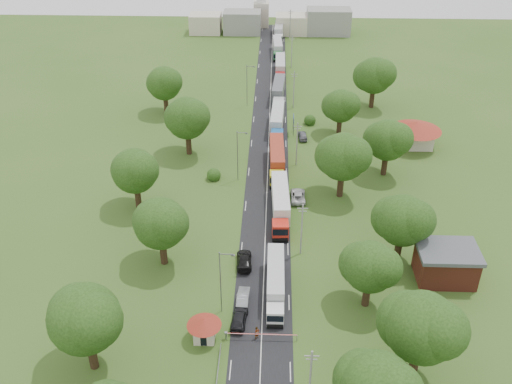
{
  "coord_description": "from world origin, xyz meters",
  "views": [
    {
      "loc": [
        1.15,
        -76.64,
        54.13
      ],
      "look_at": [
        -1.79,
        5.85,
        3.0
      ],
      "focal_mm": 40.0,
      "sensor_mm": 36.0,
      "label": 1
    }
  ],
  "objects_px": {
    "guard_booth": "(204,326)",
    "info_sign": "(294,121)",
    "car_lane_mid": "(243,297)",
    "pedestrian_near": "(257,333)",
    "car_lane_front": "(239,318)",
    "truck_0": "(276,282)",
    "boom_barrier": "(251,335)"
  },
  "relations": [
    {
      "from": "car_lane_mid",
      "to": "pedestrian_near",
      "type": "xyz_separation_m",
      "value": [
        2.11,
        -6.78,
        0.19
      ]
    },
    {
      "from": "guard_booth",
      "to": "pedestrian_near",
      "type": "distance_m",
      "value": 6.73
    },
    {
      "from": "car_lane_mid",
      "to": "pedestrian_near",
      "type": "distance_m",
      "value": 7.11
    },
    {
      "from": "truck_0",
      "to": "car_lane_front",
      "type": "distance_m",
      "value": 7.72
    },
    {
      "from": "boom_barrier",
      "to": "car_lane_front",
      "type": "relative_size",
      "value": 1.9
    },
    {
      "from": "info_sign",
      "to": "car_lane_front",
      "type": "distance_m",
      "value": 57.71
    },
    {
      "from": "boom_barrier",
      "to": "car_lane_mid",
      "type": "relative_size",
      "value": 2.04
    },
    {
      "from": "info_sign",
      "to": "truck_0",
      "type": "bearing_deg",
      "value": -93.92
    },
    {
      "from": "pedestrian_near",
      "to": "car_lane_front",
      "type": "bearing_deg",
      "value": 90.29
    },
    {
      "from": "guard_booth",
      "to": "car_lane_mid",
      "type": "height_order",
      "value": "guard_booth"
    },
    {
      "from": "pedestrian_near",
      "to": "info_sign",
      "type": "bearing_deg",
      "value": 42.87
    },
    {
      "from": "guard_booth",
      "to": "truck_0",
      "type": "height_order",
      "value": "truck_0"
    },
    {
      "from": "info_sign",
      "to": "car_lane_front",
      "type": "height_order",
      "value": "info_sign"
    },
    {
      "from": "car_lane_front",
      "to": "pedestrian_near",
      "type": "bearing_deg",
      "value": 136.99
    },
    {
      "from": "truck_0",
      "to": "car_lane_mid",
      "type": "relative_size",
      "value": 3.02
    },
    {
      "from": "car_lane_front",
      "to": "truck_0",
      "type": "bearing_deg",
      "value": -122.91
    },
    {
      "from": "car_lane_mid",
      "to": "truck_0",
      "type": "bearing_deg",
      "value": -154.13
    },
    {
      "from": "boom_barrier",
      "to": "truck_0",
      "type": "height_order",
      "value": "truck_0"
    },
    {
      "from": "car_lane_mid",
      "to": "pedestrian_near",
      "type": "bearing_deg",
      "value": 109.49
    },
    {
      "from": "boom_barrier",
      "to": "pedestrian_near",
      "type": "xyz_separation_m",
      "value": [
        0.78,
        0.22,
        0.05
      ]
    },
    {
      "from": "guard_booth",
      "to": "info_sign",
      "type": "distance_m",
      "value": 61.27
    },
    {
      "from": "boom_barrier",
      "to": "guard_booth",
      "type": "bearing_deg",
      "value": -179.99
    },
    {
      "from": "info_sign",
      "to": "pedestrian_near",
      "type": "bearing_deg",
      "value": -95.52
    },
    {
      "from": "boom_barrier",
      "to": "car_lane_front",
      "type": "bearing_deg",
      "value": 119.39
    },
    {
      "from": "car_lane_mid",
      "to": "info_sign",
      "type": "bearing_deg",
      "value": -96.3
    },
    {
      "from": "boom_barrier",
      "to": "car_lane_front",
      "type": "height_order",
      "value": "car_lane_front"
    },
    {
      "from": "car_lane_mid",
      "to": "car_lane_front",
      "type": "bearing_deg",
      "value": 87.9
    },
    {
      "from": "car_lane_mid",
      "to": "pedestrian_near",
      "type": "relative_size",
      "value": 2.41
    },
    {
      "from": "guard_booth",
      "to": "pedestrian_near",
      "type": "relative_size",
      "value": 2.35
    },
    {
      "from": "info_sign",
      "to": "truck_0",
      "type": "relative_size",
      "value": 0.3
    },
    {
      "from": "boom_barrier",
      "to": "guard_booth",
      "type": "xyz_separation_m",
      "value": [
        -5.84,
        -0.0,
        1.27
      ]
    },
    {
      "from": "pedestrian_near",
      "to": "boom_barrier",
      "type": "bearing_deg",
      "value": 154.16
    }
  ]
}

